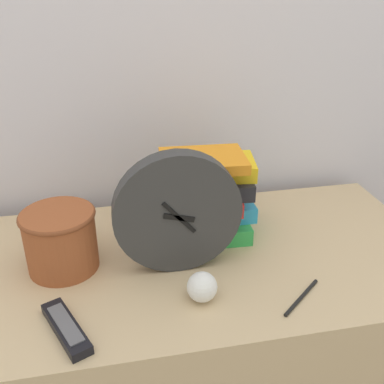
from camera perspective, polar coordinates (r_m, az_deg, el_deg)
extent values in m
cube|color=silver|center=(1.27, -6.73, 19.46)|extent=(6.00, 0.04, 2.40)
cube|color=tan|center=(1.34, -3.10, -21.29)|extent=(1.36, 0.60, 0.73)
cylinder|color=#333333|center=(1.00, -1.87, -2.64)|extent=(0.29, 0.04, 0.29)
cylinder|color=white|center=(0.99, -1.74, -3.01)|extent=(0.25, 0.01, 0.25)
cube|color=black|center=(0.98, -1.66, -3.23)|extent=(0.07, 0.01, 0.03)
cube|color=black|center=(0.98, -1.66, -3.23)|extent=(0.08, 0.01, 0.08)
cylinder|color=black|center=(0.98, -1.66, -3.23)|extent=(0.01, 0.01, 0.01)
cube|color=green|center=(1.19, 1.79, -4.20)|extent=(0.22, 0.18, 0.04)
cube|color=#2D9ED1|center=(1.18, 2.06, -2.19)|extent=(0.23, 0.13, 0.04)
cube|color=red|center=(1.15, 1.37, -0.65)|extent=(0.22, 0.19, 0.04)
cube|color=#232328|center=(1.12, 2.11, 0.80)|extent=(0.22, 0.14, 0.04)
cube|color=yellow|center=(1.13, 1.83, 3.19)|extent=(0.25, 0.16, 0.04)
cube|color=orange|center=(1.08, 1.38, 4.00)|extent=(0.21, 0.16, 0.03)
cylinder|color=#994C28|center=(1.08, -16.32, -5.92)|extent=(0.16, 0.16, 0.15)
torus|color=brown|center=(1.04, -16.79, -2.83)|extent=(0.17, 0.17, 0.01)
cube|color=black|center=(0.94, -15.69, -16.31)|extent=(0.10, 0.17, 0.02)
cube|color=#59595E|center=(0.93, -15.78, -15.80)|extent=(0.08, 0.12, 0.00)
sphere|color=white|center=(0.96, 1.28, -11.96)|extent=(0.06, 0.06, 0.06)
cylinder|color=black|center=(1.01, 13.72, -12.85)|extent=(0.11, 0.10, 0.01)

